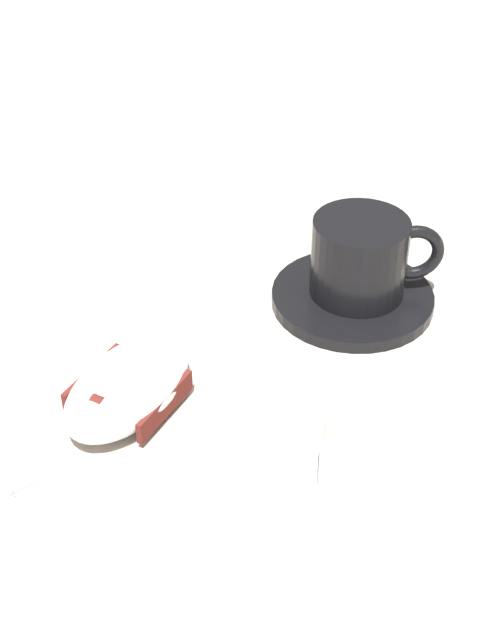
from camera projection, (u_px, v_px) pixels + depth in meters
The scene contains 6 objects.
ground_plane at pixel (338, 422), 0.62m from camera, with size 3.00×3.00×0.00m, color #B2A899.
saucer at pixel (352, 298), 0.73m from camera, with size 0.13×0.13×0.01m, color black.
coffee_cup at pixel (362, 257), 0.71m from camera, with size 0.08×0.11×0.07m.
computer_mouse at pixel (128, 387), 0.62m from camera, with size 0.13×0.13×0.04m.
napkin_under_glass at pixel (364, 496), 0.57m from camera, with size 0.12×0.12×0.00m, color white.
drinking_glass at pixel (374, 459), 0.54m from camera, with size 0.07×0.07×0.08m, color silver.
Camera 1 is at (0.41, -0.20, 0.43)m, focal length 50.00 mm.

